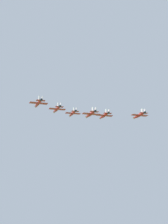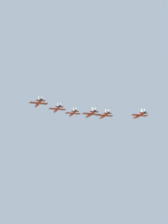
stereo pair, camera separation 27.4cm
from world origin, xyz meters
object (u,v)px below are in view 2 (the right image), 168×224
at_px(jet_left_wingman, 57,109).
at_px(jet_right_outer, 139,115).
at_px(jet_right_wingman, 104,115).
at_px(jet_slot_rear, 91,114).
at_px(jet_left_outer, 38,103).
at_px(jet_lead, 73,113).

bearing_deg(jet_left_wingman, jet_right_outer, -110.81).
distance_m(jet_right_wingman, jet_slot_rear, 24.63).
distance_m(jet_right_wingman, jet_left_outer, 50.44).
xyz_separation_m(jet_lead, jet_left_outer, (-44.45, -18.96, -5.60)).
bearing_deg(jet_lead, jet_right_wingman, -139.01).
bearing_deg(jet_right_wingman, jet_lead, 40.83).
height_order(jet_right_wingman, jet_right_outer, jet_right_wingman).
relative_size(jet_right_wingman, jet_left_outer, 1.01).
distance_m(jet_lead, jet_slot_rear, 38.00).
relative_size(jet_lead, jet_left_outer, 0.98).
bearing_deg(jet_right_wingman, jet_left_wingman, 90.46).
xyz_separation_m(jet_lead, jet_left_wingman, (-22.23, -9.48, -3.05)).
distance_m(jet_lead, jet_left_outer, 48.65).
bearing_deg(jet_left_wingman, jet_right_wingman, -89.40).
height_order(jet_lead, jet_right_wingman, jet_lead).
bearing_deg(jet_left_wingman, jet_lead, -39.76).
bearing_deg(jet_left_outer, jet_right_wingman, -68.61).
bearing_deg(jet_lead, jet_left_outer, 140.25).
relative_size(jet_lead, jet_right_wingman, 0.97).
relative_size(jet_left_outer, jet_right_outer, 1.00).
relative_size(jet_right_wingman, jet_right_outer, 1.01).
height_order(jet_lead, jet_right_outer, jet_lead).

